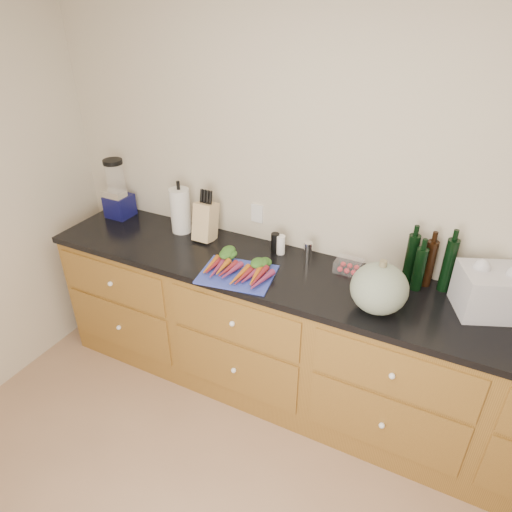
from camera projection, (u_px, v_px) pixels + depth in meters
The scene contains 15 objects.
wall_back at pixel (353, 203), 2.61m from camera, with size 4.10×0.05×2.60m, color beige.
cabinets at pixel (323, 350), 2.79m from camera, with size 3.60×0.64×0.90m.
countertop at pixel (329, 286), 2.56m from camera, with size 3.64×0.62×0.04m, color black.
cutting_board at pixel (237, 274), 2.61m from camera, with size 0.42×0.31×0.01m, color #2E3EAE.
carrots at pixel (240, 267), 2.63m from camera, with size 0.38×0.28×0.05m.
squash at pixel (379, 288), 2.27m from camera, with size 0.29×0.29×0.26m, color slate.
blender_appliance at pixel (117, 192), 3.21m from camera, with size 0.17×0.17×0.42m.
paper_towel at pixel (180, 211), 3.02m from camera, with size 0.13×0.13×0.30m, color silver.
knife_block at pixel (205, 222), 2.94m from camera, with size 0.12×0.12×0.25m, color tan.
grinder_salt at pixel (281, 245), 2.80m from camera, with size 0.05×0.05×0.12m, color white.
grinder_pepper at pixel (275, 243), 2.81m from camera, with size 0.05×0.05×0.13m, color black.
canister_chrome at pixel (308, 251), 2.73m from camera, with size 0.05×0.05×0.12m, color white.
tomato_box at pixel (349, 266), 2.64m from camera, with size 0.15×0.12×0.07m, color white.
bottles at pixel (427, 264), 2.45m from camera, with size 0.26×0.13×0.31m.
grocery_bag at pixel (492, 292), 2.27m from camera, with size 0.32×0.25×0.23m, color silver, non-canonical shape.
Camera 1 is at (0.59, -0.78, 2.36)m, focal length 32.00 mm.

